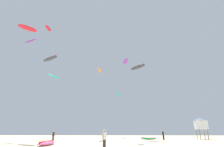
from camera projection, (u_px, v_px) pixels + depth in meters
The scene contains 16 objects.
person_foreground at pixel (104, 138), 15.14m from camera, with size 0.38×0.50×1.69m.
person_midground at pixel (163, 134), 32.78m from camera, with size 0.38×0.50×1.69m.
person_left at pixel (104, 134), 35.41m from camera, with size 0.37×0.49×1.65m.
person_right at pixel (53, 135), 29.92m from camera, with size 0.48×0.37×1.62m.
kite_grounded_near at pixel (47, 143), 19.79m from camera, with size 1.22×4.11×0.52m.
kite_grounded_mid at pixel (148, 138), 34.01m from camera, with size 3.28×2.59×0.42m.
lifeguard_tower at pixel (201, 123), 35.10m from camera, with size 2.30×2.30×4.15m.
kite_aloft_0 at pixel (30, 41), 31.74m from camera, with size 3.08×2.04×0.77m.
kite_aloft_1 at pixel (138, 67), 38.57m from camera, with size 3.61×3.87×0.61m.
kite_aloft_2 at pixel (118, 94), 49.63m from camera, with size 1.46×4.07×0.90m.
kite_aloft_3 at pixel (99, 70), 40.10m from camera, with size 0.97×3.19×0.78m.
kite_aloft_4 at pixel (126, 61), 31.99m from camera, with size 1.35×2.55×0.62m.
kite_aloft_5 at pixel (48, 28), 41.74m from camera, with size 0.90×2.66×0.62m.
kite_aloft_6 at pixel (54, 76), 41.82m from camera, with size 2.54×4.18×0.72m.
kite_aloft_7 at pixel (50, 59), 30.75m from camera, with size 3.85×3.17×0.58m.
kite_aloft_8 at pixel (28, 28), 41.53m from camera, with size 4.06×3.81×1.04m.
Camera 1 is at (1.59, -12.91, 1.52)m, focal length 27.98 mm.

